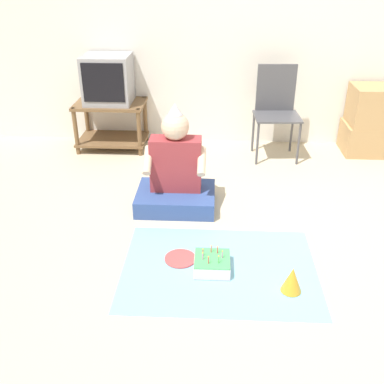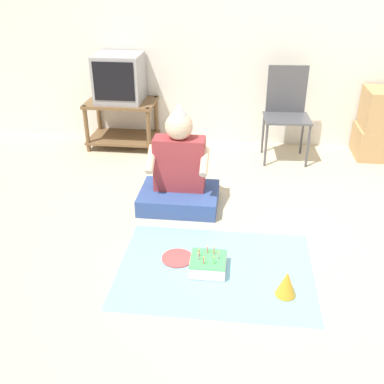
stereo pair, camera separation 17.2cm
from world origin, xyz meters
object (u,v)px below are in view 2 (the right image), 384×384
party_hat_blue (286,283)px  paper_plate (177,258)px  tv (119,78)px  person_seated (179,176)px  birthday_cake (208,264)px  folding_chair (287,107)px  cardboard_box_stack (383,125)px

party_hat_blue → paper_plate: bearing=157.9°
tv → party_hat_blue: 2.87m
paper_plate → tv: bearing=113.5°
person_seated → birthday_cake: size_ratio=3.65×
person_seated → birthday_cake: (0.31, -0.86, -0.21)m
birthday_cake → paper_plate: (-0.22, 0.10, -0.04)m
tv → party_hat_blue: (1.58, -2.31, -0.64)m
birthday_cake → paper_plate: birthday_cake is taller
tv → paper_plate: (0.88, -2.02, -0.72)m
paper_plate → person_seated: bearing=96.9°
party_hat_blue → folding_chair: bearing=87.0°
cardboard_box_stack → paper_plate: cardboard_box_stack is taller
cardboard_box_stack → paper_plate: (-1.80, -2.01, -0.33)m
tv → party_hat_blue: size_ratio=2.87×
paper_plate → folding_chair: bearing=66.7°
folding_chair → birthday_cake: folding_chair is taller
tv → cardboard_box_stack: bearing=-0.1°
paper_plate → cardboard_box_stack: bearing=48.2°
paper_plate → party_hat_blue: bearing=-22.1°
person_seated → party_hat_blue: (0.80, -1.05, -0.17)m
party_hat_blue → tv: bearing=124.5°
tv → person_seated: (0.79, -1.25, -0.47)m
cardboard_box_stack → birthday_cake: cardboard_box_stack is taller
person_seated → paper_plate: size_ratio=4.00×
folding_chair → party_hat_blue: 2.23m
folding_chair → paper_plate: bearing=-113.3°
tv → birthday_cake: bearing=-62.6°
tv → party_hat_blue: bearing=-55.5°
birthday_cake → cardboard_box_stack: bearing=53.1°
person_seated → birthday_cake: bearing=-70.4°
tv → person_seated: size_ratio=0.56×
party_hat_blue → paper_plate: party_hat_blue is taller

